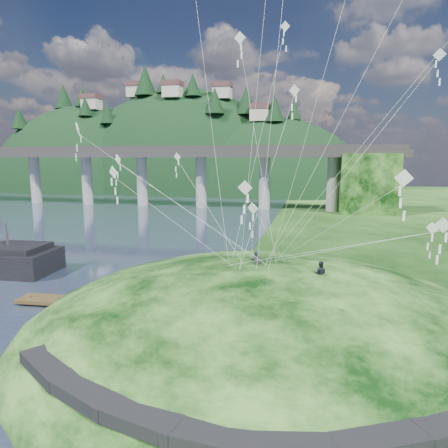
# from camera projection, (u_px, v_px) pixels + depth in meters

# --- Properties ---
(ground) EXTENTS (320.00, 320.00, 0.00)m
(ground) POSITION_uv_depth(u_px,v_px,m) (147.00, 337.00, 27.19)
(ground) COLOR black
(ground) RESTS_ON ground
(grass_hill) EXTENTS (36.00, 32.00, 13.00)m
(grass_hill) POSITION_uv_depth(u_px,v_px,m) (267.00, 356.00, 27.59)
(grass_hill) COLOR black
(grass_hill) RESTS_ON ground
(footpath) EXTENTS (22.29, 5.84, 0.83)m
(footpath) POSITION_uv_depth(u_px,v_px,m) (220.00, 412.00, 15.83)
(footpath) COLOR black
(footpath) RESTS_ON ground
(bridge) EXTENTS (160.00, 11.00, 15.00)m
(bridge) POSITION_uv_depth(u_px,v_px,m) (162.00, 167.00, 98.82)
(bridge) COLOR #2D2B2B
(bridge) RESTS_ON ground
(far_ridge) EXTENTS (153.00, 70.00, 94.50)m
(far_ridge) POSITION_uv_depth(u_px,v_px,m) (172.00, 208.00, 155.51)
(far_ridge) COLOR black
(far_ridge) RESTS_ON ground
(wooden_dock) EXTENTS (12.24, 2.81, 0.87)m
(wooden_dock) POSITION_uv_depth(u_px,v_px,m) (89.00, 302.00, 32.71)
(wooden_dock) COLOR #3C2F18
(wooden_dock) RESTS_ON ground
(kite_flyers) EXTENTS (5.01, 1.59, 2.00)m
(kite_flyers) POSITION_uv_depth(u_px,v_px,m) (292.00, 256.00, 25.74)
(kite_flyers) COLOR #242630
(kite_flyers) RESTS_ON ground
(kite_swarm) EXTENTS (20.73, 14.26, 20.65)m
(kite_swarm) POSITION_uv_depth(u_px,v_px,m) (273.00, 74.00, 22.80)
(kite_swarm) COLOR silver
(kite_swarm) RESTS_ON ground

